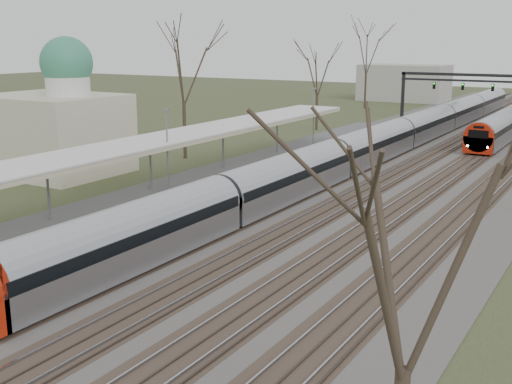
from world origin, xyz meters
TOP-DOWN VIEW (x-y plane):
  - track_bed at (0.26, 55.00)m, footprint 24.00×160.00m
  - platform at (-9.05, 37.50)m, footprint 3.50×69.00m
  - canopy at (-9.05, 32.99)m, footprint 4.10×50.00m
  - dome_building at (-21.71, 38.00)m, footprint 10.00×8.00m
  - signal_gantry at (0.29, 84.99)m, footprint 21.00×0.59m
  - tree_west_far at (-17.00, 48.00)m, footprint 5.50×5.50m
  - tree_east_near at (13.00, 15.00)m, footprint 4.50×4.50m
  - train_near at (-2.50, 61.69)m, footprint 2.62×90.21m

SIDE VIEW (x-z plane):
  - track_bed at x=0.26m, z-range -0.05..0.17m
  - platform at x=-9.05m, z-range 0.00..1.00m
  - train_near at x=-2.50m, z-range -0.05..3.00m
  - dome_building at x=-21.71m, z-range -1.43..8.87m
  - canopy at x=-9.05m, z-range 2.37..5.48m
  - signal_gantry at x=0.29m, z-range 1.87..7.95m
  - tree_east_near at x=13.00m, z-range 1.92..11.19m
  - tree_west_far at x=-17.00m, z-range 2.35..13.68m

